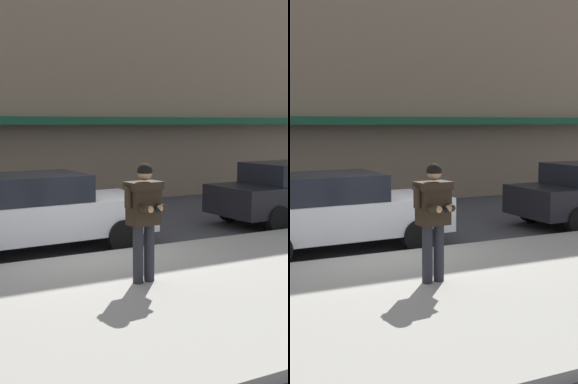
% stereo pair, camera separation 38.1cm
% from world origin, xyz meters
% --- Properties ---
extents(ground_plane, '(80.00, 80.00, 0.00)m').
position_xyz_m(ground_plane, '(0.00, 0.00, 0.00)').
color(ground_plane, '#3D3D42').
extents(sidewalk, '(32.00, 5.30, 0.14)m').
position_xyz_m(sidewalk, '(1.00, -2.85, 0.07)').
color(sidewalk, '#99968E').
rests_on(sidewalk, ground).
extents(curb_paint_line, '(28.00, 0.12, 0.01)m').
position_xyz_m(curb_paint_line, '(1.00, 0.05, 0.00)').
color(curb_paint_line, silver).
rests_on(curb_paint_line, ground).
extents(storefront_facade, '(28.00, 4.70, 11.00)m').
position_xyz_m(storefront_facade, '(1.00, 8.49, 5.49)').
color(storefront_facade, '#84705B').
rests_on(storefront_facade, ground).
extents(parked_sedan_mid, '(4.57, 2.06, 1.54)m').
position_xyz_m(parked_sedan_mid, '(-0.49, 0.95, 0.79)').
color(parked_sedan_mid, silver).
rests_on(parked_sedan_mid, ground).
extents(man_texting_on_phone, '(0.65, 0.60, 1.81)m').
position_xyz_m(man_texting_on_phone, '(0.16, -2.29, 1.25)').
color(man_texting_on_phone, '#23232B').
rests_on(man_texting_on_phone, sidewalk).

